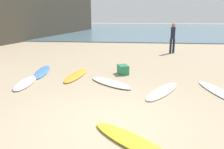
# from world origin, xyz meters

# --- Properties ---
(ground_plane) EXTENTS (120.00, 120.00, 0.00)m
(ground_plane) POSITION_xyz_m (0.00, 0.00, 0.00)
(ground_plane) COLOR tan
(ocean_water) EXTENTS (120.00, 40.00, 0.08)m
(ocean_water) POSITION_xyz_m (0.00, 34.94, 0.04)
(ocean_water) COLOR slate
(ocean_water) RESTS_ON ground_plane
(surfboard_0) EXTENTS (1.87, 1.73, 0.09)m
(surfboard_0) POSITION_xyz_m (-0.34, 2.92, 0.04)
(surfboard_0) COLOR silver
(surfboard_0) RESTS_ON ground_plane
(surfboard_2) EXTENTS (1.05, 2.42, 0.07)m
(surfboard_2) POSITION_xyz_m (3.17, 2.37, 0.03)
(surfboard_2) COLOR white
(surfboard_2) RESTS_ON ground_plane
(surfboard_3) EXTENTS (1.87, 1.69, 0.09)m
(surfboard_3) POSITION_xyz_m (0.51, -0.86, 0.04)
(surfboard_3) COLOR yellow
(surfboard_3) RESTS_ON ground_plane
(surfboard_4) EXTENTS (0.71, 2.25, 0.08)m
(surfboard_4) POSITION_xyz_m (-1.84, 3.80, 0.04)
(surfboard_4) COLOR orange
(surfboard_4) RESTS_ON ground_plane
(surfboard_5) EXTENTS (1.48, 2.16, 0.06)m
(surfboard_5) POSITION_xyz_m (1.41, 2.26, 0.03)
(surfboard_5) COLOR #F5DFC0
(surfboard_5) RESTS_ON ground_plane
(surfboard_6) EXTENTS (0.95, 2.37, 0.08)m
(surfboard_6) POSITION_xyz_m (-3.44, 4.24, 0.04)
(surfboard_6) COLOR #4E90E5
(surfboard_6) RESTS_ON ground_plane
(surfboard_8) EXTENTS (0.82, 1.97, 0.08)m
(surfboard_8) POSITION_xyz_m (-3.38, 2.63, 0.04)
(surfboard_8) COLOR silver
(surfboard_8) RESTS_ON ground_plane
(beachgoer_near) EXTENTS (0.35, 0.35, 1.87)m
(beachgoer_near) POSITION_xyz_m (2.76, 9.97, 1.06)
(beachgoer_near) COLOR #191E33
(beachgoer_near) RESTS_ON ground_plane
(beach_cooler) EXTENTS (0.54, 0.65, 0.37)m
(beach_cooler) POSITION_xyz_m (0.00, 4.38, 0.19)
(beach_cooler) COLOR #287F51
(beach_cooler) RESTS_ON ground_plane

